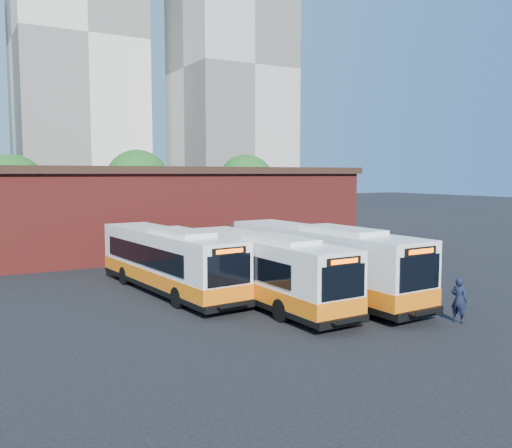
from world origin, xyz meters
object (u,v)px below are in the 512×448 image
bus_midwest (263,271)px  bus_mideast (320,264)px  bus_west (169,263)px  transit_worker (459,300)px

bus_midwest → bus_mideast: size_ratio=0.92×
bus_west → transit_worker: size_ratio=6.70×
bus_west → bus_midwest: bearing=-60.3°
bus_mideast → bus_midwest: bearing=174.1°
bus_midwest → transit_worker: bearing=-54.5°
bus_west → bus_mideast: 7.52m
bus_west → bus_mideast: size_ratio=0.94×
bus_mideast → transit_worker: bus_mideast is taller
bus_mideast → transit_worker: size_ratio=7.09×
bus_mideast → bus_west: bearing=141.4°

